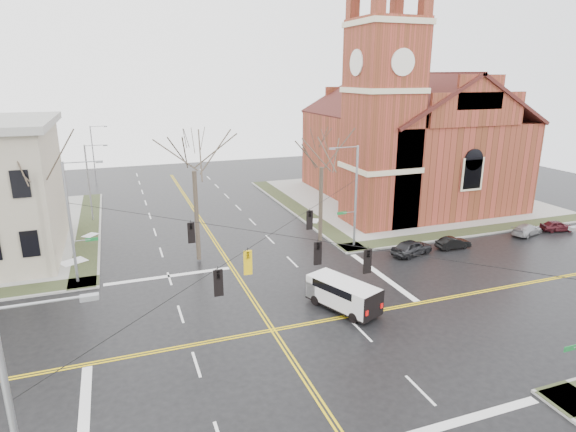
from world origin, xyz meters
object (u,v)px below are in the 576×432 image
object	(u,v)px
cargo_van	(341,292)
parked_car_d	(557,226)
church	(404,131)
parked_car_a	(412,247)
parked_car_c	(527,230)
streetlight_north_b	(94,152)
streetlight_north_a	(90,180)
tree_nw_far	(36,171)
tree_nw_near	(194,165)
signal_pole_nw	(72,219)
signal_pole_ne	(354,194)
tree_ne	(322,162)
parked_car_b	(453,243)

from	to	relation	value
cargo_van	parked_car_d	world-z (taller)	cargo_van
church	parked_car_a	size ratio (longest dim) A/B	6.97
parked_car_a	parked_car_c	size ratio (longest dim) A/B	1.06
cargo_van	parked_car_d	xyz separation A→B (m)	(27.40, 7.44, -0.61)
streetlight_north_b	parked_car_d	world-z (taller)	streetlight_north_b
streetlight_north_b	parked_car_a	world-z (taller)	streetlight_north_b
streetlight_north_a	tree_nw_far	xyz separation A→B (m)	(-2.91, -14.07, 3.72)
streetlight_north_b	parked_car_a	size ratio (longest dim) A/B	2.03
parked_car_c	tree_nw_near	distance (m)	32.22
signal_pole_nw	parked_car_a	world-z (taller)	signal_pole_nw
streetlight_north_a	parked_car_d	xyz separation A→B (m)	(43.18, -19.34, -3.93)
parked_car_a	tree_nw_far	bearing A→B (deg)	63.72
church	signal_pole_ne	size ratio (longest dim) A/B	3.06
tree_nw_far	tree_ne	world-z (taller)	tree_nw_far
church	tree_nw_near	size ratio (longest dim) A/B	2.45
streetlight_north_a	parked_car_c	size ratio (longest dim) A/B	2.15
signal_pole_ne	parked_car_c	bearing A→B (deg)	-8.85
cargo_van	tree_nw_far	size ratio (longest dim) A/B	0.48
streetlight_north_a	tree_ne	bearing A→B (deg)	-37.97
church	tree_nw_far	world-z (taller)	church
signal_pole_nw	parked_car_c	bearing A→B (deg)	-3.88
parked_car_a	parked_car_b	distance (m)	4.37
signal_pole_ne	parked_car_d	distance (m)	21.85
parked_car_d	streetlight_north_b	bearing A→B (deg)	61.61
streetlight_north_a	parked_car_a	world-z (taller)	streetlight_north_a
signal_pole_ne	streetlight_north_a	size ratio (longest dim) A/B	1.12
signal_pole_nw	tree_ne	bearing A→B (deg)	3.84
signal_pole_ne	tree_nw_far	size ratio (longest dim) A/B	0.80
tree_nw_near	tree_ne	bearing A→B (deg)	-0.24
church	streetlight_north_b	xyz separation A→B (m)	(-35.42, 23.22, -3.97)
tree_ne	church	bearing A→B (deg)	36.71
tree_ne	signal_pole_ne	bearing A→B (deg)	-27.77
church	parked_car_c	size ratio (longest dim) A/B	7.39
signal_pole_ne	signal_pole_nw	distance (m)	22.64
church	parked_car_b	size ratio (longest dim) A/B	8.63
streetlight_north_b	parked_car_a	bearing A→B (deg)	-57.06
signal_pole_nw	tree_nw_near	world-z (taller)	tree_nw_near
parked_car_c	parked_car_d	world-z (taller)	parked_car_d
streetlight_north_a	tree_nw_near	distance (m)	17.68
cargo_van	tree_ne	size ratio (longest dim) A/B	0.51
streetlight_north_a	tree_nw_far	size ratio (longest dim) A/B	0.71
signal_pole_nw	cargo_van	xyz separation A→B (m)	(16.45, -10.28, -3.80)
streetlight_north_b	parked_car_c	distance (m)	55.79
parked_car_d	parked_car_a	bearing A→B (deg)	106.05
parked_car_a	parked_car_d	size ratio (longest dim) A/B	1.24
church	parked_car_c	distance (m)	18.30
streetlight_north_a	signal_pole_nw	bearing A→B (deg)	-92.32
signal_pole_nw	parked_car_d	distance (m)	44.17
signal_pole_ne	streetlight_north_a	distance (m)	27.48
tree_nw_far	church	bearing A→B (deg)	15.81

